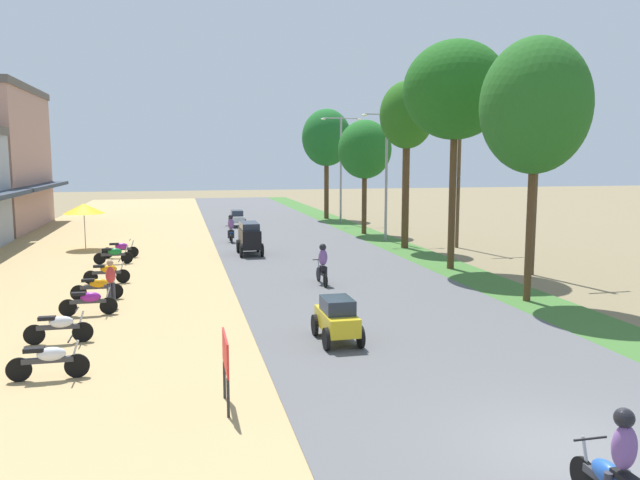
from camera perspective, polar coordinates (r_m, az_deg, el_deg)
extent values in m
plane|color=#7A6B4C|center=(12.02, 22.32, -18.09)|extent=(180.00, 180.00, 0.00)
cube|color=#565659|center=(12.01, 22.33, -17.92)|extent=(9.00, 140.00, 0.08)
cube|color=#2D3847|center=(48.88, -23.95, 4.55)|extent=(1.20, 12.52, 0.25)
cylinder|color=black|center=(15.61, -21.41, -10.70)|extent=(0.56, 0.06, 0.56)
cylinder|color=black|center=(15.85, -25.92, -10.67)|extent=(0.56, 0.06, 0.56)
cube|color=#333338|center=(15.67, -23.72, -10.06)|extent=(1.12, 0.12, 0.12)
ellipsoid|color=silver|center=(15.61, -23.45, -9.58)|extent=(0.64, 0.28, 0.32)
cube|color=black|center=(15.65, -24.79, -9.15)|extent=(0.44, 0.20, 0.10)
cylinder|color=#A5A8AD|center=(15.54, -21.68, -9.75)|extent=(0.26, 0.05, 0.68)
cylinder|color=black|center=(15.45, -21.97, -8.44)|extent=(0.04, 0.54, 0.04)
cylinder|color=black|center=(18.42, -20.95, -7.90)|extent=(0.56, 0.06, 0.56)
cylinder|color=black|center=(18.64, -24.76, -7.91)|extent=(0.56, 0.06, 0.56)
cube|color=#333338|center=(18.48, -22.90, -7.37)|extent=(1.12, 0.12, 0.12)
ellipsoid|color=silver|center=(18.43, -22.67, -6.95)|extent=(0.64, 0.28, 0.32)
cube|color=black|center=(18.47, -23.80, -6.60)|extent=(0.44, 0.20, 0.10)
cylinder|color=#A5A8AD|center=(18.36, -21.18, -7.09)|extent=(0.26, 0.05, 0.68)
cylinder|color=black|center=(18.29, -21.42, -5.96)|extent=(0.04, 0.54, 0.04)
cylinder|color=black|center=(21.29, -18.83, -5.74)|extent=(0.56, 0.06, 0.56)
cylinder|color=black|center=(21.46, -22.14, -5.80)|extent=(0.56, 0.06, 0.56)
cube|color=#333338|center=(21.33, -20.51, -5.30)|extent=(1.12, 0.12, 0.12)
ellipsoid|color=#8C1E8C|center=(21.29, -20.32, -4.93)|extent=(0.64, 0.28, 0.32)
cube|color=black|center=(21.32, -21.29, -4.63)|extent=(0.44, 0.20, 0.10)
cylinder|color=#A5A8AD|center=(21.24, -19.02, -5.04)|extent=(0.26, 0.05, 0.68)
cylinder|color=black|center=(21.17, -19.23, -4.06)|extent=(0.04, 0.54, 0.04)
cylinder|color=black|center=(23.49, -18.29, -4.49)|extent=(0.56, 0.06, 0.56)
cylinder|color=black|center=(23.65, -21.29, -4.55)|extent=(0.56, 0.06, 0.56)
cube|color=#333338|center=(23.53, -19.81, -4.10)|extent=(1.12, 0.12, 0.12)
ellipsoid|color=orange|center=(23.49, -19.64, -3.76)|extent=(0.64, 0.28, 0.32)
cube|color=black|center=(23.52, -20.52, -3.49)|extent=(0.44, 0.20, 0.10)
cylinder|color=#A5A8AD|center=(23.45, -18.46, -3.85)|extent=(0.26, 0.05, 0.68)
cylinder|color=black|center=(23.38, -18.65, -2.96)|extent=(0.04, 0.54, 0.04)
cylinder|color=black|center=(26.36, -17.64, -3.18)|extent=(0.56, 0.06, 0.56)
cylinder|color=black|center=(26.49, -20.32, -3.24)|extent=(0.56, 0.06, 0.56)
cube|color=#333338|center=(26.39, -19.00, -2.83)|extent=(1.12, 0.12, 0.12)
ellipsoid|color=orange|center=(26.35, -18.84, -2.53)|extent=(0.64, 0.28, 0.32)
cube|color=black|center=(26.38, -19.63, -2.29)|extent=(0.44, 0.20, 0.10)
cylinder|color=#A5A8AD|center=(26.32, -17.79, -2.61)|extent=(0.26, 0.05, 0.68)
cylinder|color=black|center=(26.26, -17.96, -1.82)|extent=(0.04, 0.54, 0.04)
cylinder|color=black|center=(31.09, -17.31, -1.57)|extent=(0.56, 0.06, 0.56)
cylinder|color=black|center=(31.21, -19.58, -1.63)|extent=(0.56, 0.06, 0.56)
cube|color=#333338|center=(31.12, -18.46, -1.27)|extent=(1.12, 0.12, 0.12)
ellipsoid|color=#14722D|center=(31.09, -18.32, -1.02)|extent=(0.64, 0.28, 0.32)
cube|color=black|center=(31.11, -18.99, -0.82)|extent=(0.44, 0.20, 0.10)
cylinder|color=#A5A8AD|center=(31.06, -17.44, -1.08)|extent=(0.26, 0.05, 0.68)
cylinder|color=black|center=(31.01, -17.58, -0.41)|extent=(0.04, 0.54, 0.04)
cylinder|color=black|center=(32.89, -16.79, -1.07)|extent=(0.56, 0.06, 0.56)
cylinder|color=black|center=(33.00, -18.94, -1.13)|extent=(0.56, 0.06, 0.56)
cube|color=#333338|center=(32.91, -17.88, -0.79)|extent=(1.12, 0.12, 0.12)
ellipsoid|color=#8C1E8C|center=(32.89, -17.75, -0.54)|extent=(0.64, 0.28, 0.32)
cube|color=black|center=(32.91, -18.38, -0.35)|extent=(0.44, 0.20, 0.10)
cylinder|color=#A5A8AD|center=(32.86, -16.91, -0.60)|extent=(0.26, 0.05, 0.68)
cylinder|color=black|center=(32.81, -17.04, 0.03)|extent=(0.04, 0.54, 0.04)
cylinder|color=#262628|center=(12.59, -8.43, -14.12)|extent=(0.06, 0.06, 0.80)
cylinder|color=#262628|center=(13.52, -8.77, -12.57)|extent=(0.06, 0.06, 0.80)
cube|color=red|center=(12.80, -8.67, -10.18)|extent=(0.04, 1.30, 0.70)
cylinder|color=#99999E|center=(36.75, -20.78, 0.85)|extent=(0.05, 0.05, 2.10)
cone|color=gold|center=(36.64, -20.87, 2.72)|extent=(2.20, 2.20, 0.55)
cylinder|color=#33333D|center=(22.23, -18.79, -4.85)|extent=(0.14, 0.14, 0.82)
cylinder|color=#33333D|center=(22.34, -18.43, -4.77)|extent=(0.14, 0.14, 0.82)
ellipsoid|color=#BF3333|center=(22.15, -18.69, -3.06)|extent=(0.42, 0.42, 0.56)
sphere|color=#9E7556|center=(22.08, -18.73, -2.02)|extent=(0.22, 0.22, 0.22)
cylinder|color=#4C351E|center=(22.86, 18.72, 1.45)|extent=(0.26, 0.26, 5.51)
ellipsoid|color=#225C1D|center=(22.82, 19.15, 11.57)|extent=(3.73, 3.73, 4.63)
cylinder|color=#4C351E|center=(28.67, 12.06, 4.14)|extent=(0.32, 0.32, 6.80)
ellipsoid|color=#1C5A19|center=(28.78, 12.32, 13.31)|extent=(4.61, 4.61, 4.35)
cylinder|color=#4C351E|center=(34.98, 7.86, 4.45)|extent=(0.40, 0.40, 6.35)
ellipsoid|color=#256019|center=(35.00, 7.99, 11.31)|extent=(3.01, 3.01, 3.69)
cylinder|color=#4C351E|center=(41.35, 4.09, 3.70)|extent=(0.33, 0.33, 4.52)
ellipsoid|color=#1D6120|center=(41.26, 4.13, 8.30)|extent=(3.52, 3.52, 3.85)
cylinder|color=#4C351E|center=(51.54, 0.60, 4.97)|extent=(0.38, 0.38, 5.39)
ellipsoid|color=#1A5F23|center=(51.51, 0.60, 9.39)|extent=(4.04, 4.04, 4.65)
cylinder|color=gray|center=(37.80, 6.11, 5.77)|extent=(0.16, 0.16, 7.75)
cylinder|color=gray|center=(37.65, 5.16, 11.45)|extent=(1.40, 0.08, 0.08)
ellipsoid|color=silver|center=(37.44, 4.12, 11.37)|extent=(0.36, 0.20, 0.14)
cylinder|color=gray|center=(38.10, 7.20, 11.37)|extent=(1.40, 0.08, 0.08)
ellipsoid|color=silver|center=(38.34, 8.20, 11.23)|extent=(0.36, 0.20, 0.14)
cylinder|color=gray|center=(48.11, 1.93, 6.43)|extent=(0.16, 0.16, 8.17)
cylinder|color=gray|center=(48.02, 1.13, 11.13)|extent=(1.40, 0.08, 0.08)
ellipsoid|color=silver|center=(47.85, 0.30, 11.06)|extent=(0.36, 0.20, 0.14)
cylinder|color=gray|center=(48.38, 2.77, 11.09)|extent=(1.40, 0.08, 0.08)
ellipsoid|color=silver|center=(48.57, 3.58, 10.99)|extent=(0.36, 0.20, 0.14)
cylinder|color=brown|center=(28.34, 19.23, 6.15)|extent=(0.20, 0.20, 9.20)
cube|color=#473323|center=(28.57, 19.60, 14.40)|extent=(1.80, 0.10, 0.10)
cylinder|color=brown|center=(35.94, 12.64, 6.82)|extent=(0.20, 0.20, 9.48)
cube|color=#473323|center=(36.15, 12.84, 13.56)|extent=(1.80, 0.10, 0.10)
cube|color=gold|center=(17.14, 1.56, -7.42)|extent=(0.84, 1.95, 0.50)
cube|color=#232B38|center=(16.99, 1.61, -6.00)|extent=(0.77, 1.10, 0.40)
cylinder|color=black|center=(17.77, -0.49, -7.81)|extent=(0.10, 0.60, 0.60)
cylinder|color=black|center=(17.99, 2.46, -7.63)|extent=(0.10, 0.60, 0.60)
cylinder|color=black|center=(16.45, 0.57, -9.08)|extent=(0.10, 0.60, 0.60)
cylinder|color=black|center=(16.69, 3.75, -8.85)|extent=(0.10, 0.60, 0.60)
cube|color=black|center=(32.49, -6.48, 0.16)|extent=(0.95, 2.40, 0.95)
cube|color=#232B38|center=(32.51, -6.52, 1.31)|extent=(0.87, 2.00, 0.35)
cylinder|color=black|center=(33.36, -7.55, -0.55)|extent=(0.12, 0.68, 0.68)
cylinder|color=black|center=(33.47, -5.73, -0.50)|extent=(0.12, 0.68, 0.68)
cylinder|color=black|center=(31.65, -7.26, -0.98)|extent=(0.12, 0.68, 0.68)
cylinder|color=black|center=(31.77, -5.34, -0.92)|extent=(0.12, 0.68, 0.68)
cube|color=#B7BCC1|center=(45.85, -7.62, 1.94)|extent=(0.88, 2.25, 0.44)
cube|color=#232B38|center=(45.91, -7.64, 2.48)|extent=(0.81, 1.30, 0.40)
cylinder|color=black|center=(46.63, -8.31, 1.71)|extent=(0.11, 0.64, 0.64)
cylinder|color=black|center=(46.72, -7.10, 1.75)|extent=(0.11, 0.64, 0.64)
cylinder|color=black|center=(45.03, -8.15, 1.51)|extent=(0.11, 0.64, 0.64)
cylinder|color=black|center=(45.12, -6.89, 1.54)|extent=(0.11, 0.64, 0.64)
cylinder|color=black|center=(10.71, 22.98, -19.30)|extent=(0.06, 0.56, 0.56)
ellipsoid|color=#1E4CA5|center=(10.19, 24.94, -18.85)|extent=(0.28, 0.64, 0.32)
cube|color=black|center=(9.89, 26.33, -19.00)|extent=(0.20, 0.44, 0.10)
cylinder|color=#A5A8AD|center=(10.55, 23.26, -18.11)|extent=(0.05, 0.26, 0.68)
cylinder|color=black|center=(10.36, 23.57, -16.38)|extent=(0.54, 0.04, 0.04)
ellipsoid|color=#724C8C|center=(9.78, 26.16, -16.72)|extent=(0.36, 0.28, 0.64)
sphere|color=black|center=(9.65, 26.15, -14.46)|extent=(0.28, 0.28, 0.28)
cylinder|color=black|center=(25.36, -0.15, -3.19)|extent=(0.06, 0.56, 0.56)
cylinder|color=black|center=(24.17, 0.50, -3.72)|extent=(0.06, 0.56, 0.56)
cube|color=#333338|center=(24.73, 0.17, -3.04)|extent=(0.12, 1.12, 0.12)
ellipsoid|color=black|center=(24.78, 0.13, -2.69)|extent=(0.28, 0.64, 0.32)
cube|color=black|center=(24.42, 0.32, -2.56)|extent=(0.20, 0.44, 0.10)
cylinder|color=#A5A8AD|center=(25.25, -0.12, -2.61)|extent=(0.05, 0.26, 0.68)
cylinder|color=black|center=(25.13, -0.09, -1.80)|extent=(0.54, 0.04, 0.04)
ellipsoid|color=#724C8C|center=(24.43, 0.28, -1.60)|extent=(0.36, 0.28, 0.64)
sphere|color=black|center=(24.41, 0.26, -0.66)|extent=(0.28, 0.28, 0.28)
cylinder|color=#2D2D38|center=(24.60, -0.09, -3.05)|extent=(0.12, 0.12, 0.48)
cylinder|color=#2D2D38|center=(24.66, 0.54, -3.02)|extent=(0.12, 0.12, 0.48)
cylinder|color=black|center=(38.13, -8.26, 0.36)|extent=(0.06, 0.56, 0.56)
cylinder|color=black|center=(36.91, -8.10, 0.12)|extent=(0.06, 0.56, 0.56)
cube|color=#333338|center=(37.50, -8.19, 0.52)|extent=(0.12, 1.12, 0.12)
ellipsoid|color=#1E4CA5|center=(37.56, -8.20, 0.74)|extent=(0.28, 0.64, 0.32)
cube|color=black|center=(37.19, -8.16, 0.86)|extent=(0.20, 0.44, 0.10)
cylinder|color=#A5A8AD|center=(38.04, -8.26, 0.75)|extent=(0.05, 0.26, 0.68)
cylinder|color=black|center=(37.94, -8.26, 1.30)|extent=(0.54, 0.04, 0.04)
ellipsoid|color=#724C8C|center=(37.22, -8.18, 1.49)|extent=(0.36, 0.28, 0.64)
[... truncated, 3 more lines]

